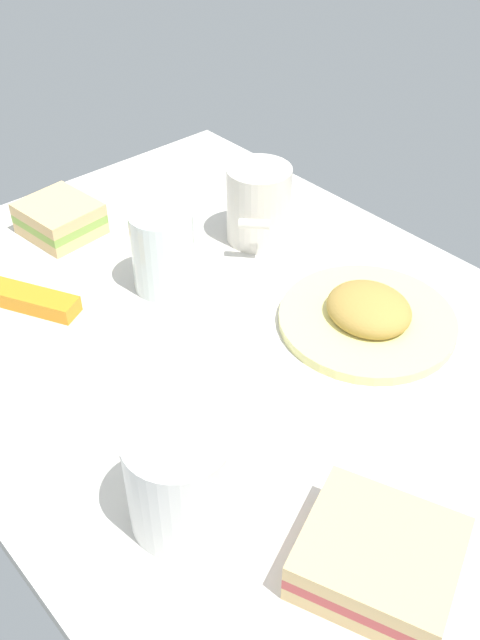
{
  "coord_description": "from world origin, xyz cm",
  "views": [
    {
      "loc": [
        44.91,
        -39.43,
        54.29
      ],
      "look_at": [
        0.0,
        0.0,
        5.0
      ],
      "focal_mm": 39.9,
      "sensor_mm": 36.0,
      "label": 1
    }
  ],
  "objects_px": {
    "sandwich_side": "(60,218)",
    "glass_of_milk": "(166,254)",
    "snack_bar": "(30,299)",
    "plate_of_food": "(368,315)",
    "sandwich_main": "(379,558)",
    "coffee_mug_black": "(259,203)",
    "coffee_mug_milky": "(179,479)"
  },
  "relations": [
    {
      "from": "plate_of_food",
      "to": "glass_of_milk",
      "type": "height_order",
      "value": "glass_of_milk"
    },
    {
      "from": "coffee_mug_black",
      "to": "snack_bar",
      "type": "distance_m",
      "value": 0.31
    },
    {
      "from": "sandwich_side",
      "to": "glass_of_milk",
      "type": "bearing_deg",
      "value": 11.38
    },
    {
      "from": "plate_of_food",
      "to": "coffee_mug_black",
      "type": "relative_size",
      "value": 1.98
    },
    {
      "from": "coffee_mug_milky",
      "to": "plate_of_food",
      "type": "bearing_deg",
      "value": 101.79
    },
    {
      "from": "plate_of_food",
      "to": "sandwich_side",
      "type": "relative_size",
      "value": 1.92
    },
    {
      "from": "coffee_mug_black",
      "to": "glass_of_milk",
      "type": "distance_m",
      "value": 0.15
    },
    {
      "from": "coffee_mug_black",
      "to": "sandwich_side",
      "type": "bearing_deg",
      "value": -134.02
    },
    {
      "from": "coffee_mug_milky",
      "to": "glass_of_milk",
      "type": "distance_m",
      "value": 0.34
    },
    {
      "from": "coffee_mug_milky",
      "to": "sandwich_main",
      "type": "height_order",
      "value": "coffee_mug_milky"
    },
    {
      "from": "plate_of_food",
      "to": "coffee_mug_milky",
      "type": "bearing_deg",
      "value": -78.21
    },
    {
      "from": "snack_bar",
      "to": "sandwich_side",
      "type": "bearing_deg",
      "value": 109.15
    },
    {
      "from": "plate_of_food",
      "to": "sandwich_side",
      "type": "xyz_separation_m",
      "value": [
        -0.4,
        -0.16,
        0.01
      ]
    },
    {
      "from": "sandwich_side",
      "to": "snack_bar",
      "type": "height_order",
      "value": "sandwich_side"
    },
    {
      "from": "plate_of_food",
      "to": "sandwich_main",
      "type": "distance_m",
      "value": 0.32
    },
    {
      "from": "coffee_mug_milky",
      "to": "coffee_mug_black",
      "type": "bearing_deg",
      "value": 129.18
    },
    {
      "from": "plate_of_food",
      "to": "coffee_mug_milky",
      "type": "xyz_separation_m",
      "value": [
        0.07,
        -0.32,
        0.04
      ]
    },
    {
      "from": "sandwich_main",
      "to": "coffee_mug_milky",
      "type": "bearing_deg",
      "value": -150.08
    },
    {
      "from": "sandwich_main",
      "to": "sandwich_side",
      "type": "bearing_deg",
      "value": 173.3
    },
    {
      "from": "coffee_mug_black",
      "to": "glass_of_milk",
      "type": "bearing_deg",
      "value": -88.31
    },
    {
      "from": "plate_of_food",
      "to": "sandwich_main",
      "type": "bearing_deg",
      "value": -47.85
    },
    {
      "from": "coffee_mug_black",
      "to": "sandwich_main",
      "type": "bearing_deg",
      "value": -31.57
    },
    {
      "from": "plate_of_food",
      "to": "glass_of_milk",
      "type": "distance_m",
      "value": 0.25
    },
    {
      "from": "sandwich_side",
      "to": "snack_bar",
      "type": "bearing_deg",
      "value": -43.19
    },
    {
      "from": "snack_bar",
      "to": "plate_of_food",
      "type": "bearing_deg",
      "value": 16.16
    },
    {
      "from": "coffee_mug_black",
      "to": "sandwich_side",
      "type": "height_order",
      "value": "coffee_mug_black"
    },
    {
      "from": "sandwich_main",
      "to": "snack_bar",
      "type": "distance_m",
      "value": 0.5
    },
    {
      "from": "plate_of_food",
      "to": "sandwich_main",
      "type": "height_order",
      "value": "same"
    },
    {
      "from": "glass_of_milk",
      "to": "snack_bar",
      "type": "xyz_separation_m",
      "value": [
        -0.07,
        -0.15,
        -0.04
      ]
    },
    {
      "from": "glass_of_milk",
      "to": "snack_bar",
      "type": "relative_size",
      "value": 0.84
    },
    {
      "from": "coffee_mug_black",
      "to": "coffee_mug_milky",
      "type": "bearing_deg",
      "value": -50.82
    },
    {
      "from": "sandwich_main",
      "to": "glass_of_milk",
      "type": "relative_size",
      "value": 1.49
    }
  ]
}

